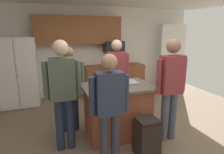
{
  "coord_description": "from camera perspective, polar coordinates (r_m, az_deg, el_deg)",
  "views": [
    {
      "loc": [
        -1.29,
        -2.91,
        1.91
      ],
      "look_at": [
        -0.14,
        0.47,
        1.05
      ],
      "focal_mm": 30.85,
      "sensor_mm": 36.0,
      "label": 1
    }
  ],
  "objects": [
    {
      "name": "floor",
      "position": [
        3.71,
        4.63,
        -17.47
      ],
      "size": [
        7.04,
        7.04,
        0.0
      ],
      "primitive_type": "plane",
      "color": "#7F6B56",
      "rests_on": "ground"
    },
    {
      "name": "back_wall",
      "position": [
        5.88,
        -6.05,
        7.54
      ],
      "size": [
        6.4,
        0.1,
        2.6
      ],
      "primitive_type": "cube",
      "color": "white",
      "rests_on": "ground"
    },
    {
      "name": "french_door_window_panel",
      "position": [
        6.63,
        17.44,
        5.93
      ],
      "size": [
        0.9,
        0.06,
        2.0
      ],
      "primitive_type": "cube",
      "color": "white",
      "rests_on": "ground"
    },
    {
      "name": "cabinet_run_upper",
      "position": [
        5.58,
        -9.87,
        13.53
      ],
      "size": [
        2.4,
        0.38,
        0.75
      ],
      "color": "brown"
    },
    {
      "name": "cabinet_run_lower",
      "position": [
        5.89,
        0.55,
        -0.78
      ],
      "size": [
        1.8,
        0.63,
        0.9
      ],
      "color": "brown",
      "rests_on": "ground"
    },
    {
      "name": "refrigerator",
      "position": [
        5.43,
        -25.91,
        1.29
      ],
      "size": [
        0.91,
        0.76,
        1.76
      ],
      "color": "white",
      "rests_on": "ground"
    },
    {
      "name": "microwave_over_range",
      "position": [
        5.74,
        0.5,
        8.98
      ],
      "size": [
        0.56,
        0.4,
        0.32
      ],
      "primitive_type": "cube",
      "color": "black"
    },
    {
      "name": "kitchen_island",
      "position": [
        3.57,
        1.57,
        -9.88
      ],
      "size": [
        1.23,
        0.85,
        0.96
      ],
      "color": "#9E4C33",
      "rests_on": "ground"
    },
    {
      "name": "person_guest_right",
      "position": [
        3.07,
        -14.36,
        -3.32
      ],
      "size": [
        0.57,
        0.23,
        1.78
      ],
      "rotation": [
        0.0,
        0.0,
        0.14
      ],
      "color": "#232D4C",
      "rests_on": "ground"
    },
    {
      "name": "person_host_foreground",
      "position": [
        2.67,
        -0.75,
        -7.96
      ],
      "size": [
        0.57,
        0.22,
        1.62
      ],
      "rotation": [
        0.0,
        0.0,
        1.08
      ],
      "color": "#383842",
      "rests_on": "ground"
    },
    {
      "name": "person_elder_center",
      "position": [
        3.4,
        17.05,
        -1.85
      ],
      "size": [
        0.57,
        0.23,
        1.78
      ],
      "rotation": [
        0.0,
        0.0,
        2.66
      ],
      "color": "#4C5166",
      "rests_on": "ground"
    },
    {
      "name": "person_guest_left",
      "position": [
        4.17,
        1.35,
        1.0
      ],
      "size": [
        0.57,
        0.23,
        1.73
      ],
      "rotation": [
        0.0,
        0.0,
        -1.9
      ],
      "color": "#232D4C",
      "rests_on": "ground"
    },
    {
      "name": "person_guest_by_door",
      "position": [
        3.67,
        -12.5,
        -2.05
      ],
      "size": [
        0.57,
        0.22,
        1.64
      ],
      "rotation": [
        0.0,
        0.0,
        -0.52
      ],
      "color": "#232D4C",
      "rests_on": "ground"
    },
    {
      "name": "glass_stout_tall",
      "position": [
        3.18,
        -2.59,
        -2.26
      ],
      "size": [
        0.07,
        0.07,
        0.16
      ],
      "color": "black",
      "rests_on": "kitchen_island"
    },
    {
      "name": "glass_short_whisky",
      "position": [
        3.4,
        -0.45,
        -1.45
      ],
      "size": [
        0.07,
        0.07,
        0.13
      ],
      "color": "black",
      "rests_on": "kitchen_island"
    },
    {
      "name": "tumbler_amber",
      "position": [
        3.39,
        -3.84,
        -1.51
      ],
      "size": [
        0.07,
        0.07,
        0.13
      ],
      "color": "black",
      "rests_on": "kitchen_island"
    },
    {
      "name": "mug_blue_stoneware",
      "position": [
        3.55,
        -1.01,
        -1.08
      ],
      "size": [
        0.12,
        0.08,
        0.1
      ],
      "color": "#4C6B99",
      "rests_on": "kitchen_island"
    },
    {
      "name": "glass_pilsner",
      "position": [
        3.11,
        -0.62,
        -2.99
      ],
      "size": [
        0.07,
        0.07,
        0.12
      ],
      "color": "black",
      "rests_on": "kitchen_island"
    },
    {
      "name": "glass_dark_ale",
      "position": [
        3.17,
        -5.09,
        -2.61
      ],
      "size": [
        0.07,
        0.07,
        0.13
      ],
      "color": "black",
      "rests_on": "kitchen_island"
    },
    {
      "name": "serving_tray",
      "position": [
        3.51,
        3.98,
        -1.76
      ],
      "size": [
        0.44,
        0.3,
        0.04
      ],
      "color": "#B7B7BC",
      "rests_on": "kitchen_island"
    },
    {
      "name": "trash_bin",
      "position": [
        3.17,
        10.23,
        -17.11
      ],
      "size": [
        0.34,
        0.34,
        0.61
      ],
      "color": "black",
      "rests_on": "ground"
    }
  ]
}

